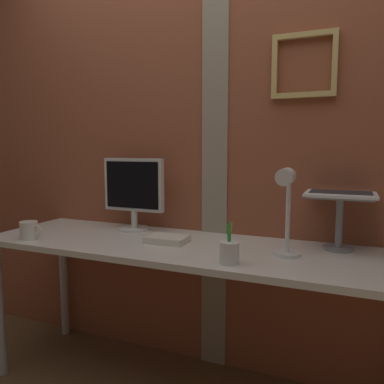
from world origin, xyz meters
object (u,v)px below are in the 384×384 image
at_px(pen_cup, 229,252).
at_px(monitor, 134,189).
at_px(desk_lamp, 286,203).
at_px(laptop, 341,184).
at_px(coffee_mug, 29,230).

bearing_deg(pen_cup, monitor, 150.07).
bearing_deg(monitor, desk_lamp, -15.17).
bearing_deg(desk_lamp, pen_cup, -141.51).
xyz_separation_m(laptop, coffee_mug, (-1.50, -0.47, -0.26)).
relative_size(monitor, laptop, 1.33).
distance_m(laptop, coffee_mug, 1.59).
distance_m(desk_lamp, pen_cup, 0.32).
xyz_separation_m(monitor, pen_cup, (0.70, -0.40, -0.19)).
xyz_separation_m(monitor, desk_lamp, (0.90, -0.24, 0.01)).
bearing_deg(desk_lamp, coffee_mug, -172.95).
height_order(pen_cup, coffee_mug, pen_cup).
bearing_deg(coffee_mug, laptop, 17.26).
height_order(desk_lamp, coffee_mug, desk_lamp).
height_order(monitor, desk_lamp, monitor).
bearing_deg(laptop, desk_lamp, -123.96).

